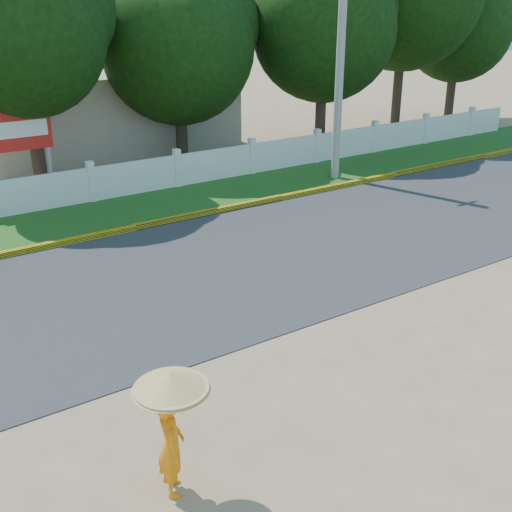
{
  "coord_description": "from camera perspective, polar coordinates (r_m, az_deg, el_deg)",
  "views": [
    {
      "loc": [
        -6.51,
        -7.69,
        6.12
      ],
      "look_at": [
        0.0,
        2.0,
        1.3
      ],
      "focal_mm": 45.0,
      "sensor_mm": 36.0,
      "label": 1
    }
  ],
  "objects": [
    {
      "name": "fence",
      "position": [
        20.74,
        -14.41,
        6.14
      ],
      "size": [
        40.0,
        0.1,
        1.1
      ],
      "primitive_type": "cube",
      "color": "silver",
      "rests_on": "ground"
    },
    {
      "name": "ground",
      "position": [
        11.79,
        5.5,
        -8.95
      ],
      "size": [
        120.0,
        120.0,
        0.0
      ],
      "primitive_type": "plane",
      "color": "#9E8460",
      "rests_on": "ground"
    },
    {
      "name": "grass_verge",
      "position": [
        19.59,
        -12.78,
        3.7
      ],
      "size": [
        60.0,
        3.5,
        0.03
      ],
      "primitive_type": "cube",
      "color": "#2D601E",
      "rests_on": "ground"
    },
    {
      "name": "curb",
      "position": [
        18.07,
        -10.77,
        2.5
      ],
      "size": [
        40.0,
        0.18,
        0.16
      ],
      "primitive_type": "cube",
      "color": "yellow",
      "rests_on": "ground"
    },
    {
      "name": "tree_row",
      "position": [
        24.45,
        -6.65,
        19.81
      ],
      "size": [
        40.71,
        7.49,
        9.69
      ],
      "color": "#473828",
      "rests_on": "ground"
    },
    {
      "name": "utility_pole",
      "position": [
        22.4,
        7.48,
        16.53
      ],
      "size": [
        0.28,
        0.28,
        7.78
      ],
      "primitive_type": "cylinder",
      "color": "gray",
      "rests_on": "ground"
    },
    {
      "name": "billboard",
      "position": [
        20.88,
        -21.04,
        9.98
      ],
      "size": [
        2.5,
        0.13,
        2.95
      ],
      "color": "gray",
      "rests_on": "ground"
    },
    {
      "name": "monk_with_parasol",
      "position": [
        8.39,
        -7.58,
        -13.92
      ],
      "size": [
        0.99,
        0.99,
        1.8
      ],
      "color": "orange",
      "rests_on": "ground"
    },
    {
      "name": "road",
      "position": [
        15.11,
        -5.3,
        -1.52
      ],
      "size": [
        60.0,
        7.0,
        0.02
      ],
      "primitive_type": "cube",
      "color": "#38383A",
      "rests_on": "ground"
    },
    {
      "name": "building_near",
      "position": [
        27.77,
        -13.73,
        12.44
      ],
      "size": [
        10.0,
        6.0,
        3.2
      ],
      "primitive_type": "cube",
      "color": "#B7AD99",
      "rests_on": "ground"
    }
  ]
}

